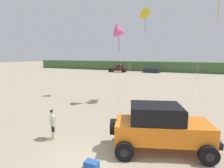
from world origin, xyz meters
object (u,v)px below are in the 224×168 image
at_px(cooler_box, 92,166).
at_px(person_watching, 53,123).
at_px(distant_sedan, 152,70).
at_px(distant_pickup, 118,69).
at_px(kite_orange_streamer, 147,15).
at_px(jeep, 161,127).
at_px(kite_red_delta, 120,32).

bearing_deg(cooler_box, person_watching, 154.78).
bearing_deg(distant_sedan, distant_pickup, -161.05).
relative_size(cooler_box, kite_orange_streamer, 0.06).
bearing_deg(distant_pickup, distant_sedan, 12.42).
relative_size(distant_sedan, kite_orange_streamer, 0.46).
bearing_deg(person_watching, jeep, 11.93).
bearing_deg(distant_sedan, cooler_box, -73.76).
xyz_separation_m(person_watching, kite_orange_streamer, (2.11, 11.37, 7.52)).
distance_m(person_watching, distant_pickup, 41.53).
distance_m(distant_pickup, distant_sedan, 8.96).
relative_size(jeep, distant_pickup, 1.05).
relative_size(jeep, distant_sedan, 1.19).
bearing_deg(cooler_box, jeep, 51.18).
relative_size(cooler_box, kite_red_delta, 0.07).
bearing_deg(kite_orange_streamer, distant_pickup, 117.80).
height_order(cooler_box, distant_pickup, distant_pickup).
bearing_deg(distant_pickup, kite_orange_streamer, -62.20).
bearing_deg(distant_pickup, cooler_box, -68.60).
bearing_deg(distant_pickup, kite_red_delta, -66.93).
bearing_deg(kite_red_delta, distant_pickup, 113.07).
height_order(distant_sedan, kite_red_delta, kite_red_delta).
relative_size(person_watching, kite_red_delta, 0.22).
relative_size(distant_pickup, kite_orange_streamer, 0.52).
bearing_deg(jeep, distant_sedan, 103.34).
xyz_separation_m(distant_sedan, kite_red_delta, (4.30, -32.53, 6.05)).
relative_size(person_watching, distant_sedan, 0.40).
bearing_deg(distant_pickup, jeep, -64.50).
xyz_separation_m(distant_pickup, kite_red_delta, (13.04, -30.61, 5.72)).
height_order(distant_pickup, kite_red_delta, kite_red_delta).
relative_size(person_watching, cooler_box, 2.98).
xyz_separation_m(jeep, distant_pickup, (-18.29, 38.36, -0.26)).
distance_m(jeep, cooler_box, 3.65).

